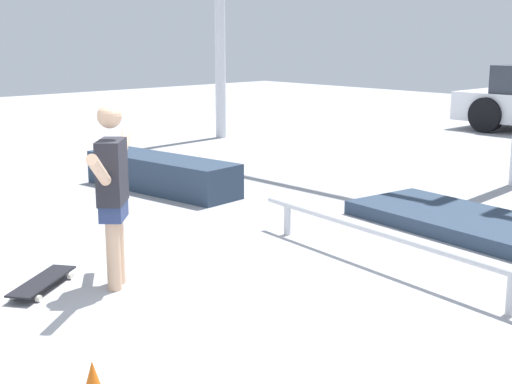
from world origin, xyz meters
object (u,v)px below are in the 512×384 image
at_px(grind_box, 162,174).
at_px(manual_pad, 467,223).
at_px(skateboarder, 113,188).
at_px(grind_rail, 381,237).
at_px(skateboard, 42,282).

height_order(grind_box, manual_pad, grind_box).
bearing_deg(skateboarder, grind_box, -177.82).
height_order(skateboarder, grind_rail, skateboarder).
xyz_separation_m(manual_pad, grind_rail, (0.15, -1.66, 0.20)).
bearing_deg(skateboarder, manual_pad, 117.73).
distance_m(grind_box, manual_pad, 3.89).
height_order(skateboard, manual_pad, manual_pad).
distance_m(manual_pad, grind_rail, 1.68).
bearing_deg(grind_box, skateboard, -50.45).
bearing_deg(skateboarder, grind_rail, 102.29).
height_order(grind_box, grind_rail, grind_box).
relative_size(skateboarder, manual_pad, 0.59).
bearing_deg(manual_pad, skateboarder, -105.81).
distance_m(skateboarder, grind_rail, 2.30).
bearing_deg(manual_pad, skateboard, -108.53).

